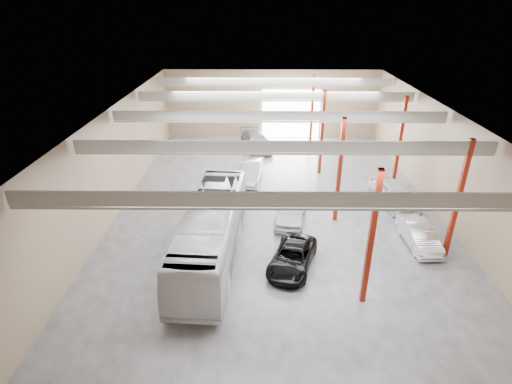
{
  "coord_description": "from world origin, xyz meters",
  "views": [
    {
      "loc": [
        -1.26,
        -25.38,
        13.32
      ],
      "look_at": [
        -1.49,
        -2.36,
        2.2
      ],
      "focal_mm": 28.0,
      "sensor_mm": 36.0,
      "label": 1
    }
  ],
  "objects_px": {
    "coach_bus": "(212,231)",
    "car_row_c": "(256,141)",
    "car_right_near": "(419,235)",
    "car_right_far": "(394,194)",
    "car_row_b": "(251,171)",
    "car_row_a": "(291,210)",
    "black_sedan": "(292,257)"
  },
  "relations": [
    {
      "from": "coach_bus",
      "to": "car_row_c",
      "type": "relative_size",
      "value": 2.16
    },
    {
      "from": "coach_bus",
      "to": "car_right_near",
      "type": "xyz_separation_m",
      "value": [
        12.2,
        1.19,
        -0.95
      ]
    },
    {
      "from": "car_right_far",
      "to": "car_row_c",
      "type": "bearing_deg",
      "value": 117.48
    },
    {
      "from": "coach_bus",
      "to": "car_row_c",
      "type": "bearing_deg",
      "value": 86.11
    },
    {
      "from": "car_row_b",
      "to": "coach_bus",
      "type": "bearing_deg",
      "value": -93.98
    },
    {
      "from": "car_row_a",
      "to": "car_row_c",
      "type": "bearing_deg",
      "value": 108.84
    },
    {
      "from": "car_row_a",
      "to": "car_row_c",
      "type": "height_order",
      "value": "car_row_c"
    },
    {
      "from": "car_row_a",
      "to": "coach_bus",
      "type": "bearing_deg",
      "value": -130.05
    },
    {
      "from": "black_sedan",
      "to": "car_right_far",
      "type": "relative_size",
      "value": 0.9
    },
    {
      "from": "car_row_c",
      "to": "car_right_far",
      "type": "relative_size",
      "value": 1.09
    },
    {
      "from": "black_sedan",
      "to": "car_right_far",
      "type": "bearing_deg",
      "value": 61.36
    },
    {
      "from": "car_right_near",
      "to": "car_right_far",
      "type": "bearing_deg",
      "value": 87.05
    },
    {
      "from": "black_sedan",
      "to": "car_row_b",
      "type": "xyz_separation_m",
      "value": [
        -2.55,
        11.8,
        0.15
      ]
    },
    {
      "from": "car_right_near",
      "to": "car_right_far",
      "type": "relative_size",
      "value": 0.83
    },
    {
      "from": "car_right_near",
      "to": "car_row_c",
      "type": "bearing_deg",
      "value": 117.62
    },
    {
      "from": "car_row_c",
      "to": "car_right_near",
      "type": "bearing_deg",
      "value": -76.32
    },
    {
      "from": "coach_bus",
      "to": "black_sedan",
      "type": "height_order",
      "value": "coach_bus"
    },
    {
      "from": "coach_bus",
      "to": "car_row_c",
      "type": "distance_m",
      "value": 18.38
    },
    {
      "from": "black_sedan",
      "to": "car_right_far",
      "type": "height_order",
      "value": "car_right_far"
    },
    {
      "from": "car_row_c",
      "to": "car_right_near",
      "type": "relative_size",
      "value": 1.31
    },
    {
      "from": "black_sedan",
      "to": "car_right_far",
      "type": "distance_m",
      "value": 10.77
    },
    {
      "from": "car_row_b",
      "to": "car_right_near",
      "type": "xyz_separation_m",
      "value": [
        10.26,
        -9.52,
        -0.09
      ]
    },
    {
      "from": "car_row_b",
      "to": "car_right_far",
      "type": "bearing_deg",
      "value": -16.41
    },
    {
      "from": "coach_bus",
      "to": "car_right_far",
      "type": "distance_m",
      "value": 13.84
    },
    {
      "from": "car_row_a",
      "to": "car_right_far",
      "type": "relative_size",
      "value": 0.91
    },
    {
      "from": "car_row_b",
      "to": "car_right_far",
      "type": "height_order",
      "value": "car_right_far"
    },
    {
      "from": "car_row_c",
      "to": "black_sedan",
      "type": "bearing_deg",
      "value": -100.04
    },
    {
      "from": "black_sedan",
      "to": "car_row_a",
      "type": "xyz_separation_m",
      "value": [
        0.26,
        5.2,
        0.15
      ]
    },
    {
      "from": "black_sedan",
      "to": "car_row_b",
      "type": "relative_size",
      "value": 0.96
    },
    {
      "from": "car_row_c",
      "to": "car_right_far",
      "type": "height_order",
      "value": "car_right_far"
    },
    {
      "from": "black_sedan",
      "to": "car_right_far",
      "type": "xyz_separation_m",
      "value": [
        7.75,
        7.48,
        0.23
      ]
    },
    {
      "from": "coach_bus",
      "to": "car_row_c",
      "type": "xyz_separation_m",
      "value": [
        2.35,
        18.21,
        -0.85
      ]
    }
  ]
}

